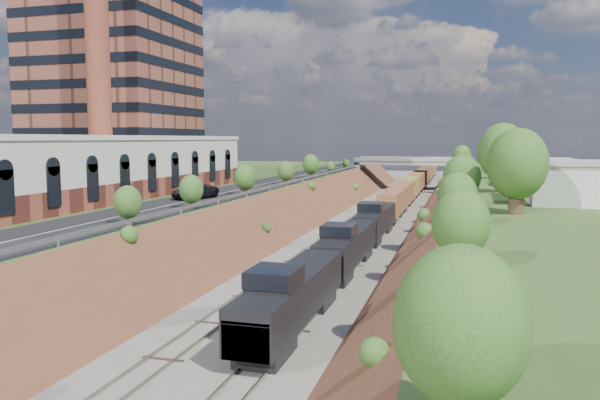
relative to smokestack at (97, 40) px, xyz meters
The scene contains 17 objects.
platform_left 23.05m from the smokestack, 53.13° to the left, with size 44.00×180.00×5.00m, color #385A25.
embankment_left 35.58m from the smokestack, ahead, with size 7.07×180.00×7.07m, color brown.
embankment_right 53.39m from the smokestack, ahead, with size 7.07×180.00×7.07m, color brown.
rail_left_track 41.86m from the smokestack, ahead, with size 1.58×180.00×0.18m, color gray.
rail_right_track 46.11m from the smokestack, ahead, with size 1.58×180.00×0.18m, color gray.
road 28.88m from the smokestack, 11.04° to the left, with size 8.00×180.00×0.10m, color black.
guardrail 31.59m from the smokestack, ahead, with size 0.10×171.00×0.70m.
commercial_building 25.69m from the smokestack, 66.04° to the right, with size 14.30×62.30×7.00m.
highrise_tower 19.55m from the smokestack, 116.57° to the left, with size 22.00×22.00×53.90m.
smokestack is the anchor object (origin of this frame).
overpass 77.82m from the smokestack, 61.39° to the left, with size 24.50×8.30×7.40m.
white_building_near 62.29m from the smokestack, ahead, with size 9.00×12.00×4.00m, color silver.
white_building_far 64.31m from the smokestack, 16.97° to the left, with size 8.00×10.00×3.60m, color silver.
tree_right_large 57.52m from the smokestack, 16.80° to the right, with size 5.25×5.25×7.61m.
tree_left_crest 46.95m from the smokestack, 56.09° to the right, with size 2.45×2.45×3.55m.
freight_train 61.59m from the smokestack, 47.66° to the left, with size 2.71×168.13×4.55m.
suv 30.32m from the smokestack, 31.49° to the right, with size 2.69×5.84×1.62m, color black.
Camera 1 is at (12.53, -14.58, 11.64)m, focal length 35.00 mm.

